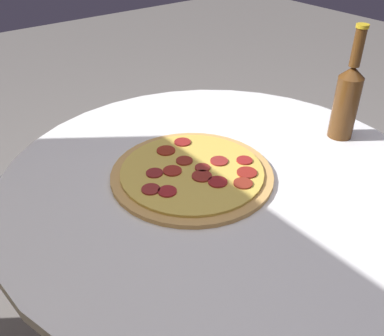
# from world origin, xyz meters

# --- Properties ---
(table) EXTENTS (0.95, 0.95, 0.69)m
(table) POSITION_xyz_m (0.00, 0.00, 0.53)
(table) COLOR white
(table) RESTS_ON ground_plane
(pizza) EXTENTS (0.35, 0.35, 0.02)m
(pizza) POSITION_xyz_m (0.03, 0.04, 0.70)
(pizza) COLOR tan
(pizza) RESTS_ON table
(beer_bottle) EXTENTS (0.06, 0.06, 0.28)m
(beer_bottle) POSITION_xyz_m (-0.05, -0.36, 0.79)
(beer_bottle) COLOR #563314
(beer_bottle) RESTS_ON table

